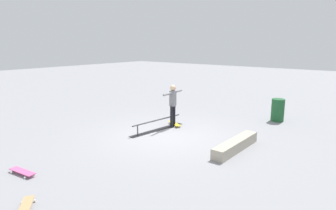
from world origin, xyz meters
The scene contains 8 objects.
ground_plane centered at (0.00, 0.00, 0.00)m, with size 60.00×60.00×0.00m, color gray.
grind_rail centered at (-0.28, -0.70, 0.17)m, with size 2.48×0.49×0.40m.
skate_ledge centered at (-0.18, 2.45, 0.16)m, with size 2.28×0.37×0.31m, color #B2A893.
skater_main centered at (-0.95, -0.50, 0.93)m, with size 1.29×0.24×1.61m.
skateboard_main centered at (-1.16, -0.58, 0.07)m, with size 0.57×0.79×0.09m.
loose_skateboard_pink centered at (4.56, -0.84, 0.07)m, with size 0.33×0.82×0.09m.
loose_skateboard_natural centered at (5.26, 0.77, 0.07)m, with size 0.64×0.76×0.09m.
trash_bin centered at (-4.29, 2.29, 0.46)m, with size 0.51×0.51×0.91m, color #1E592D.
Camera 1 is at (7.51, 6.03, 3.11)m, focal length 31.38 mm.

